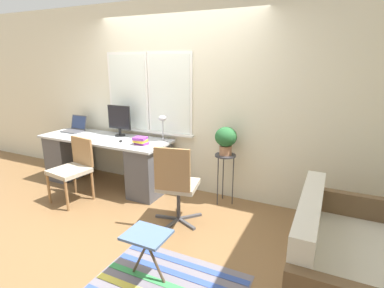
{
  "coord_description": "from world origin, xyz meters",
  "views": [
    {
      "loc": [
        2.07,
        -3.0,
        1.88
      ],
      "look_at": [
        0.53,
        0.18,
        0.89
      ],
      "focal_mm": 28.0,
      "sensor_mm": 36.0,
      "label": 1
    }
  ],
  "objects_px": {
    "keyboard": "(106,140)",
    "plant_stand": "(225,160)",
    "desk_lamp": "(163,123)",
    "office_chair_swivel": "(176,184)",
    "mouse": "(121,141)",
    "potted_plant": "(226,138)",
    "folding_stool": "(147,238)",
    "monitor": "(119,119)",
    "book_stack": "(140,141)",
    "couch_loveseat": "(336,265)",
    "desk_chair_wooden": "(73,167)",
    "laptop": "(75,128)"
  },
  "relations": [
    {
      "from": "laptop",
      "to": "potted_plant",
      "type": "relative_size",
      "value": 0.85
    },
    {
      "from": "laptop",
      "to": "couch_loveseat",
      "type": "relative_size",
      "value": 0.22
    },
    {
      "from": "desk_lamp",
      "to": "office_chair_swivel",
      "type": "bearing_deg",
      "value": -50.5
    },
    {
      "from": "folding_stool",
      "to": "office_chair_swivel",
      "type": "bearing_deg",
      "value": 103.1
    },
    {
      "from": "monitor",
      "to": "desk_lamp",
      "type": "distance_m",
      "value": 0.77
    },
    {
      "from": "mouse",
      "to": "potted_plant",
      "type": "distance_m",
      "value": 1.51
    },
    {
      "from": "monitor",
      "to": "office_chair_swivel",
      "type": "xyz_separation_m",
      "value": [
        1.4,
        -0.76,
        -0.5
      ]
    },
    {
      "from": "laptop",
      "to": "mouse",
      "type": "height_order",
      "value": "laptop"
    },
    {
      "from": "keyboard",
      "to": "mouse",
      "type": "height_order",
      "value": "mouse"
    },
    {
      "from": "mouse",
      "to": "folding_stool",
      "type": "xyz_separation_m",
      "value": [
        1.37,
        -1.39,
        -0.38
      ]
    },
    {
      "from": "book_stack",
      "to": "desk_chair_wooden",
      "type": "bearing_deg",
      "value": -144.53
    },
    {
      "from": "mouse",
      "to": "book_stack",
      "type": "bearing_deg",
      "value": 3.52
    },
    {
      "from": "couch_loveseat",
      "to": "folding_stool",
      "type": "distance_m",
      "value": 1.57
    },
    {
      "from": "laptop",
      "to": "keyboard",
      "type": "distance_m",
      "value": 0.9
    },
    {
      "from": "keyboard",
      "to": "desk_lamp",
      "type": "xyz_separation_m",
      "value": [
        0.78,
        0.32,
        0.26
      ]
    },
    {
      "from": "monitor",
      "to": "potted_plant",
      "type": "bearing_deg",
      "value": 0.2
    },
    {
      "from": "desk_lamp",
      "to": "desk_chair_wooden",
      "type": "relative_size",
      "value": 0.44
    },
    {
      "from": "book_stack",
      "to": "office_chair_swivel",
      "type": "bearing_deg",
      "value": -30.44
    },
    {
      "from": "desk_chair_wooden",
      "to": "potted_plant",
      "type": "height_order",
      "value": "potted_plant"
    },
    {
      "from": "monitor",
      "to": "mouse",
      "type": "height_order",
      "value": "monitor"
    },
    {
      "from": "monitor",
      "to": "keyboard",
      "type": "bearing_deg",
      "value": -91.73
    },
    {
      "from": "mouse",
      "to": "plant_stand",
      "type": "xyz_separation_m",
      "value": [
        1.47,
        0.3,
        -0.17
      ]
    },
    {
      "from": "desk_chair_wooden",
      "to": "plant_stand",
      "type": "height_order",
      "value": "desk_chair_wooden"
    },
    {
      "from": "keyboard",
      "to": "plant_stand",
      "type": "height_order",
      "value": "keyboard"
    },
    {
      "from": "keyboard",
      "to": "folding_stool",
      "type": "relative_size",
      "value": 0.86
    },
    {
      "from": "monitor",
      "to": "book_stack",
      "type": "relative_size",
      "value": 2.3
    },
    {
      "from": "monitor",
      "to": "keyboard",
      "type": "xyz_separation_m",
      "value": [
        -0.01,
        -0.32,
        -0.25
      ]
    },
    {
      "from": "desk_lamp",
      "to": "book_stack",
      "type": "distance_m",
      "value": 0.4
    },
    {
      "from": "book_stack",
      "to": "desk_chair_wooden",
      "type": "relative_size",
      "value": 0.24
    },
    {
      "from": "keyboard",
      "to": "desk_lamp",
      "type": "distance_m",
      "value": 0.88
    },
    {
      "from": "laptop",
      "to": "couch_loveseat",
      "type": "distance_m",
      "value": 4.17
    },
    {
      "from": "couch_loveseat",
      "to": "book_stack",
      "type": "bearing_deg",
      "value": 70.01
    },
    {
      "from": "desk_lamp",
      "to": "laptop",
      "type": "bearing_deg",
      "value": -177.3
    },
    {
      "from": "laptop",
      "to": "couch_loveseat",
      "type": "bearing_deg",
      "value": -15.77
    },
    {
      "from": "desk_lamp",
      "to": "couch_loveseat",
      "type": "distance_m",
      "value": 2.73
    },
    {
      "from": "monitor",
      "to": "potted_plant",
      "type": "xyz_separation_m",
      "value": [
        1.72,
        0.01,
        -0.11
      ]
    },
    {
      "from": "laptop",
      "to": "potted_plant",
      "type": "distance_m",
      "value": 2.59
    },
    {
      "from": "couch_loveseat",
      "to": "plant_stand",
      "type": "bearing_deg",
      "value": 49.12
    },
    {
      "from": "mouse",
      "to": "office_chair_swivel",
      "type": "relative_size",
      "value": 0.06
    },
    {
      "from": "mouse",
      "to": "potted_plant",
      "type": "xyz_separation_m",
      "value": [
        1.47,
        0.3,
        0.13
      ]
    },
    {
      "from": "folding_stool",
      "to": "mouse",
      "type": "bearing_deg",
      "value": 134.54
    },
    {
      "from": "keyboard",
      "to": "desk_chair_wooden",
      "type": "xyz_separation_m",
      "value": [
        -0.17,
        -0.49,
        -0.29
      ]
    },
    {
      "from": "folding_stool",
      "to": "potted_plant",
      "type": "bearing_deg",
      "value": 86.56
    },
    {
      "from": "plant_stand",
      "to": "keyboard",
      "type": "bearing_deg",
      "value": -169.45
    },
    {
      "from": "keyboard",
      "to": "couch_loveseat",
      "type": "height_order",
      "value": "couch_loveseat"
    },
    {
      "from": "laptop",
      "to": "plant_stand",
      "type": "relative_size",
      "value": 0.46
    },
    {
      "from": "laptop",
      "to": "mouse",
      "type": "bearing_deg",
      "value": -11.26
    },
    {
      "from": "desk_lamp",
      "to": "office_chair_swivel",
      "type": "distance_m",
      "value": 1.12
    },
    {
      "from": "book_stack",
      "to": "couch_loveseat",
      "type": "xyz_separation_m",
      "value": [
        2.53,
        -0.92,
        -0.52
      ]
    },
    {
      "from": "laptop",
      "to": "desk_lamp",
      "type": "distance_m",
      "value": 1.66
    }
  ]
}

